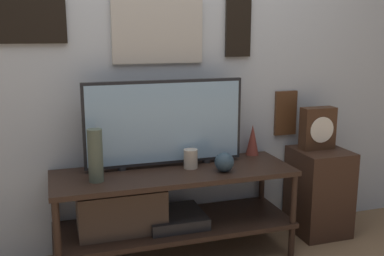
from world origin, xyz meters
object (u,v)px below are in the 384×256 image
at_px(mantel_clock, 318,128).
at_px(vase_round_glass, 224,162).
at_px(vase_tall_ceramic, 95,156).
at_px(vase_slim_bronze, 252,140).
at_px(television, 165,123).
at_px(candle_jar, 191,159).

bearing_deg(mantel_clock, vase_round_glass, -165.48).
relative_size(vase_tall_ceramic, vase_round_glass, 2.54).
distance_m(vase_round_glass, vase_slim_bronze, 0.45).
height_order(television, vase_slim_bronze, television).
height_order(vase_round_glass, candle_jar, same).
distance_m(television, mantel_clock, 1.10).
xyz_separation_m(vase_round_glass, vase_slim_bronze, (0.33, 0.30, 0.05)).
relative_size(vase_round_glass, mantel_clock, 0.41).
distance_m(vase_round_glass, mantel_clock, 0.81).
distance_m(television, candle_jar, 0.28).
distance_m(vase_tall_ceramic, vase_slim_bronze, 1.12).
relative_size(television, vase_round_glass, 8.35).
bearing_deg(vase_slim_bronze, vase_round_glass, -137.45).
distance_m(vase_round_glass, candle_jar, 0.22).
bearing_deg(vase_slim_bronze, mantel_clock, -12.66).
distance_m(television, vase_tall_ceramic, 0.49).
relative_size(television, mantel_clock, 3.41).
xyz_separation_m(television, vase_tall_ceramic, (-0.45, -0.16, -0.13)).
height_order(vase_tall_ceramic, candle_jar, vase_tall_ceramic).
xyz_separation_m(vase_slim_bronze, mantel_clock, (0.45, -0.10, 0.07)).
bearing_deg(candle_jar, vase_round_glass, -37.04).
relative_size(vase_round_glass, vase_slim_bronze, 0.57).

